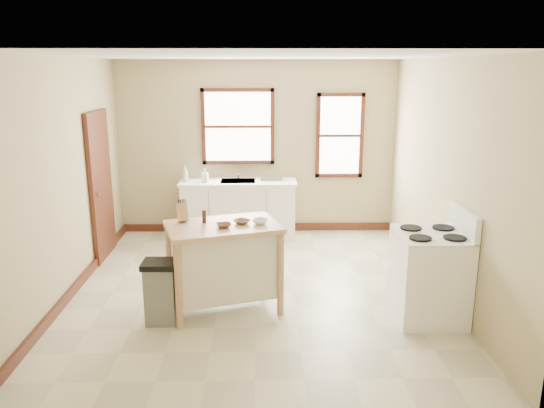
% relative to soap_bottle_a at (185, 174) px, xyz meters
% --- Properties ---
extents(floor, '(5.00, 5.00, 0.00)m').
position_rel_soap_bottle_a_xyz_m(floor, '(1.13, -2.16, -1.05)').
color(floor, '#B2AB8D').
rests_on(floor, ground).
extents(ceiling, '(5.00, 5.00, 0.00)m').
position_rel_soap_bottle_a_xyz_m(ceiling, '(1.13, -2.16, 1.75)').
color(ceiling, white).
rests_on(ceiling, ground).
extents(wall_back, '(4.50, 0.04, 2.80)m').
position_rel_soap_bottle_a_xyz_m(wall_back, '(1.13, 0.34, 0.35)').
color(wall_back, tan).
rests_on(wall_back, ground).
extents(wall_left, '(0.04, 5.00, 2.80)m').
position_rel_soap_bottle_a_xyz_m(wall_left, '(-1.12, -2.16, 0.35)').
color(wall_left, tan).
rests_on(wall_left, ground).
extents(wall_right, '(0.04, 5.00, 2.80)m').
position_rel_soap_bottle_a_xyz_m(wall_right, '(3.38, -2.16, 0.35)').
color(wall_right, tan).
rests_on(wall_right, ground).
extents(window_main, '(1.17, 0.06, 1.22)m').
position_rel_soap_bottle_a_xyz_m(window_main, '(0.83, 0.32, 0.70)').
color(window_main, '#38180F').
rests_on(window_main, wall_back).
extents(window_side, '(0.77, 0.06, 1.37)m').
position_rel_soap_bottle_a_xyz_m(window_side, '(2.48, 0.32, 0.55)').
color(window_side, '#38180F').
rests_on(window_side, wall_back).
extents(door_left, '(0.06, 0.90, 2.10)m').
position_rel_soap_bottle_a_xyz_m(door_left, '(-1.08, -0.86, 0.00)').
color(door_left, '#38180F').
rests_on(door_left, ground).
extents(baseboard_back, '(4.50, 0.04, 0.12)m').
position_rel_soap_bottle_a_xyz_m(baseboard_back, '(1.13, 0.31, -0.99)').
color(baseboard_back, '#38180F').
rests_on(baseboard_back, ground).
extents(baseboard_left, '(0.04, 5.00, 0.12)m').
position_rel_soap_bottle_a_xyz_m(baseboard_left, '(-1.09, -2.16, -0.99)').
color(baseboard_left, '#38180F').
rests_on(baseboard_left, ground).
extents(sink_counter, '(1.86, 0.62, 0.92)m').
position_rel_soap_bottle_a_xyz_m(sink_counter, '(0.83, 0.04, -0.59)').
color(sink_counter, white).
rests_on(sink_counter, ground).
extents(faucet, '(0.03, 0.03, 0.22)m').
position_rel_soap_bottle_a_xyz_m(faucet, '(0.83, 0.22, -0.02)').
color(faucet, silver).
rests_on(faucet, sink_counter).
extents(soap_bottle_a, '(0.12, 0.12, 0.25)m').
position_rel_soap_bottle_a_xyz_m(soap_bottle_a, '(0.00, 0.00, 0.00)').
color(soap_bottle_a, '#B2B2B2').
rests_on(soap_bottle_a, sink_counter).
extents(soap_bottle_b, '(0.11, 0.11, 0.21)m').
position_rel_soap_bottle_a_xyz_m(soap_bottle_b, '(0.31, -0.02, -0.02)').
color(soap_bottle_b, '#B2B2B2').
rests_on(soap_bottle_b, sink_counter).
extents(dish_rack, '(0.44, 0.38, 0.09)m').
position_rel_soap_bottle_a_xyz_m(dish_rack, '(1.36, 0.06, -0.08)').
color(dish_rack, silver).
rests_on(dish_rack, sink_counter).
extents(kitchen_island, '(1.39, 1.10, 1.00)m').
position_rel_soap_bottle_a_xyz_m(kitchen_island, '(0.77, -2.64, -0.55)').
color(kitchen_island, '#D7AD7E').
rests_on(kitchen_island, ground).
extents(knife_block, '(0.13, 0.13, 0.20)m').
position_rel_soap_bottle_a_xyz_m(knife_block, '(0.32, -2.51, 0.05)').
color(knife_block, tan).
rests_on(knife_block, kitchen_island).
extents(pepper_grinder, '(0.05, 0.05, 0.15)m').
position_rel_soap_bottle_a_xyz_m(pepper_grinder, '(0.56, -2.57, 0.03)').
color(pepper_grinder, '#3C1E10').
rests_on(pepper_grinder, kitchen_island).
extents(bowl_a, '(0.21, 0.21, 0.04)m').
position_rel_soap_bottle_a_xyz_m(bowl_a, '(0.79, -2.74, -0.03)').
color(bowl_a, brown).
rests_on(bowl_a, kitchen_island).
extents(bowl_b, '(0.25, 0.25, 0.04)m').
position_rel_soap_bottle_a_xyz_m(bowl_b, '(0.98, -2.61, -0.03)').
color(bowl_b, brown).
rests_on(bowl_b, kitchen_island).
extents(bowl_c, '(0.20, 0.20, 0.05)m').
position_rel_soap_bottle_a_xyz_m(bowl_c, '(1.19, -2.62, -0.02)').
color(bowl_c, silver).
rests_on(bowl_c, kitchen_island).
extents(trash_bin, '(0.37, 0.31, 0.70)m').
position_rel_soap_bottle_a_xyz_m(trash_bin, '(0.12, -2.98, -0.70)').
color(trash_bin, slate).
rests_on(trash_bin, ground).
extents(gas_stove, '(0.77, 0.79, 1.23)m').
position_rel_soap_bottle_a_xyz_m(gas_stove, '(3.02, -2.91, -0.43)').
color(gas_stove, white).
rests_on(gas_stove, ground).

